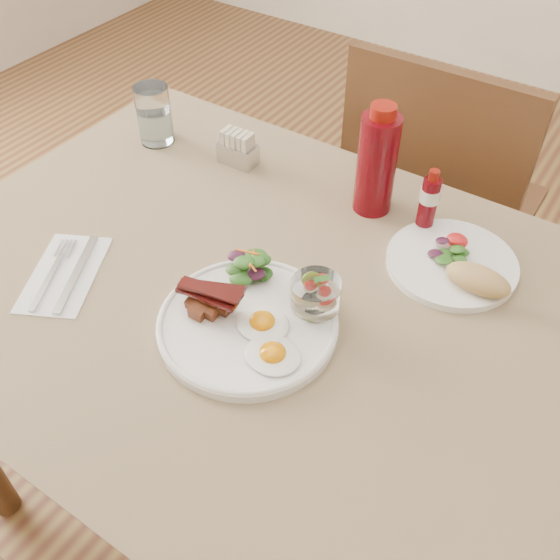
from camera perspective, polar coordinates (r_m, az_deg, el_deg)
The scene contains 13 objects.
table at distance 1.07m, azimuth 1.08°, elevation -5.54°, with size 1.33×0.88×0.75m.
chair_far at distance 1.61m, azimuth 13.99°, elevation 6.66°, with size 0.42×0.42×0.93m.
main_plate at distance 0.96m, azimuth -2.97°, elevation -4.08°, with size 0.28×0.28×0.02m, color white.
fried_eggs at distance 0.93m, azimuth -1.16°, elevation -5.31°, with size 0.14×0.12×0.02m.
bacon_potato_pile at distance 0.96m, azimuth -6.52°, elevation -1.77°, with size 0.12×0.07×0.05m.
side_salad at distance 1.01m, azimuth -2.84°, elevation 1.19°, with size 0.08×0.08×0.04m.
fruit_cup at distance 0.94m, azimuth 3.31°, elevation -1.27°, with size 0.08×0.08×0.08m.
second_plate at distance 1.09m, azimuth 15.97°, elevation 1.26°, with size 0.23×0.22×0.06m.
ketchup_bottle at distance 1.14m, azimuth 8.84°, elevation 10.55°, with size 0.08×0.08×0.21m.
hot_sauce_bottle at distance 1.13m, azimuth 13.43°, elevation 6.98°, with size 0.04×0.04×0.13m.
sugar_caddy at distance 1.29m, azimuth -3.88°, elevation 11.79°, with size 0.08×0.05×0.07m.
water_glass at distance 1.38m, azimuth -11.39°, elevation 14.32°, with size 0.07×0.07×0.12m.
napkin_cutlery at distance 1.11m, azimuth -19.05°, elevation 0.55°, with size 0.18×0.22×0.01m.
Camera 1 is at (0.36, -0.58, 1.48)m, focal length 40.00 mm.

